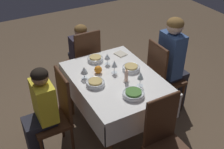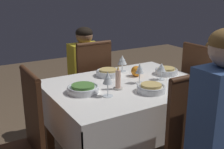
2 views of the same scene
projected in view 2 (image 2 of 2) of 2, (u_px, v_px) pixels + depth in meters
name	position (u px, v px, depth m)	size (l,w,h in m)	color
dining_table	(127.00, 98.00, 2.12)	(1.15, 0.87, 0.76)	white
chair_west	(203.00, 92.00, 2.55)	(0.38, 0.38, 0.98)	#472816
chair_south	(90.00, 86.00, 2.72)	(0.38, 0.38, 0.98)	#472816
chair_east	(19.00, 145.00, 1.70)	(0.38, 0.38, 0.98)	#472816
person_child_dark	(215.00, 87.00, 2.62)	(0.33, 0.30, 1.00)	#282833
person_child_yellow	(83.00, 75.00, 2.83)	(0.30, 0.33, 1.09)	#282833
bowl_north	(151.00, 88.00, 1.92)	(0.20, 0.20, 0.06)	silver
wine_glass_north	(140.00, 69.00, 2.07)	(0.06, 0.06, 0.15)	white
bowl_west	(166.00, 71.00, 2.31)	(0.18, 0.18, 0.06)	silver
wine_glass_west	(162.00, 68.00, 2.15)	(0.07, 0.07, 0.13)	white
bowl_south	(108.00, 72.00, 2.27)	(0.19, 0.19, 0.06)	silver
wine_glass_south	(122.00, 60.00, 2.37)	(0.08, 0.08, 0.14)	white
bowl_east	(83.00, 89.00, 1.90)	(0.22, 0.22, 0.06)	silver
wine_glass_east	(108.00, 79.00, 1.81)	(0.07, 0.07, 0.17)	white
candle_centerpiece	(118.00, 81.00, 1.96)	(0.07, 0.07, 0.16)	beige
orange_fruit	(136.00, 71.00, 2.25)	(0.08, 0.08, 0.08)	orange
napkin_red_folded	(196.00, 85.00, 2.04)	(0.15, 0.14, 0.01)	beige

